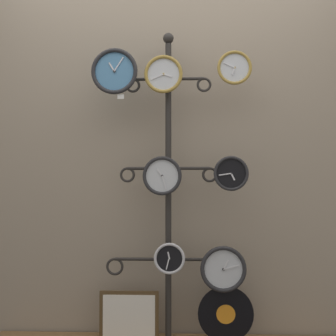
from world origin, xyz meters
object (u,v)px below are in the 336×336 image
object	(u,v)px
clock_top_left	(114,71)
clock_middle_right	(231,173)
display_stand	(168,248)
clock_top_right	(234,68)
clock_top_center	(163,74)
clock_middle_center	(162,176)
picture_frame	(129,316)
clock_bottom_right	(223,269)
clock_bottom_center	(169,258)
vinyl_record	(226,314)

from	to	relation	value
clock_top_left	clock_middle_right	distance (m)	0.95
display_stand	clock_top_right	distance (m)	1.19
clock_top_center	clock_middle_center	size ratio (longest dim) A/B	1.00
clock_top_center	clock_top_right	bearing A→B (deg)	0.18
clock_top_left	clock_middle_right	size ratio (longest dim) A/B	1.36
display_stand	picture_frame	size ratio (longest dim) A/B	5.44
clock_top_left	clock_top_right	xyz separation A→B (m)	(0.74, 0.03, 0.02)
clock_top_left	clock_middle_center	xyz separation A→B (m)	(0.29, 0.02, -0.65)
clock_bottom_right	clock_middle_right	bearing A→B (deg)	-9.56
clock_top_left	picture_frame	world-z (taller)	clock_top_left
clock_top_right	clock_bottom_right	world-z (taller)	clock_top_right
clock_bottom_center	clock_bottom_right	world-z (taller)	clock_bottom_center
display_stand	clock_middle_right	bearing A→B (deg)	-15.63
clock_middle_right	clock_bottom_right	bearing A→B (deg)	170.44
clock_bottom_center	clock_bottom_right	bearing A→B (deg)	-0.31
clock_bottom_right	clock_top_center	bearing A→B (deg)	176.36
clock_bottom_right	vinyl_record	distance (m)	0.29
clock_top_left	vinyl_record	distance (m)	1.64
clock_top_right	clock_bottom_center	size ratio (longest dim) A/B	1.13
clock_bottom_center	vinyl_record	xyz separation A→B (m)	(0.34, 0.05, -0.34)
clock_top_center	clock_top_left	bearing A→B (deg)	-175.50
clock_bottom_right	picture_frame	size ratio (longest dim) A/B	0.76
clock_middle_right	vinyl_record	size ratio (longest dim) A/B	0.62
clock_middle_center	picture_frame	bearing A→B (deg)	169.46
clock_top_center	picture_frame	xyz separation A→B (m)	(-0.21, 0.03, -1.49)
clock_bottom_center	vinyl_record	size ratio (longest dim) A/B	0.56
clock_bottom_right	picture_frame	bearing A→B (deg)	174.59
display_stand	clock_middle_center	distance (m)	0.46
clock_top_left	vinyl_record	xyz separation A→B (m)	(0.68, 0.05, -1.49)
clock_top_center	clock_middle_center	distance (m)	0.63
clock_middle_center	clock_bottom_right	size ratio (longest dim) A/B	0.87
clock_middle_center	clock_bottom_center	xyz separation A→B (m)	(0.05, -0.01, -0.50)
clock_top_right	picture_frame	xyz separation A→B (m)	(-0.65, 0.03, -1.53)
clock_top_center	clock_top_right	world-z (taller)	clock_top_right
clock_middle_right	clock_bottom_center	bearing A→B (deg)	178.47
clock_top_left	clock_top_right	bearing A→B (deg)	1.94
clock_middle_center	vinyl_record	distance (m)	0.93
clock_top_center	vinyl_record	bearing A→B (deg)	4.06
vinyl_record	display_stand	bearing A→B (deg)	172.02
display_stand	clock_bottom_right	bearing A→B (deg)	-16.49
clock_top_center	clock_middle_center	world-z (taller)	clock_top_center
clock_middle_center	clock_bottom_center	bearing A→B (deg)	-17.74
clock_top_left	clock_middle_center	bearing A→B (deg)	3.29
display_stand	vinyl_record	size ratio (longest dim) A/B	5.84
clock_top_left	picture_frame	distance (m)	1.51
clock_top_center	display_stand	bearing A→B (deg)	70.51
clock_bottom_right	display_stand	bearing A→B (deg)	163.51
clock_bottom_center	display_stand	bearing A→B (deg)	96.45
clock_top_right	clock_middle_right	xyz separation A→B (m)	(-0.03, -0.03, -0.65)
picture_frame	clock_bottom_right	bearing A→B (deg)	-5.41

